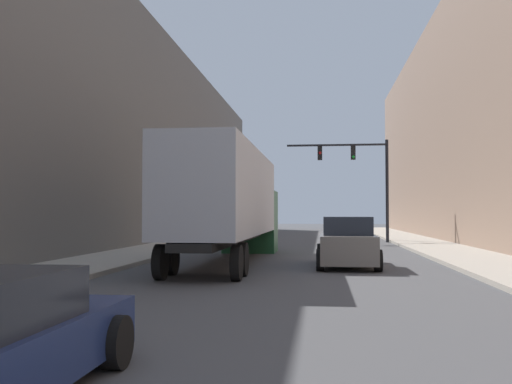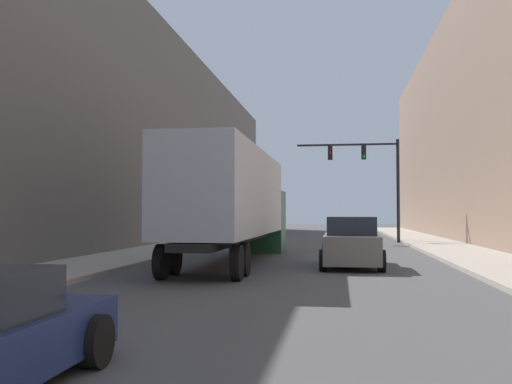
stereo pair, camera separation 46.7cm
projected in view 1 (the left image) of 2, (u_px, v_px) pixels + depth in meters
name	position (u px, v px, depth m)	size (l,w,h in m)	color
sidewalk_right	(442.00, 249.00, 28.34)	(3.28, 80.00, 0.15)	#B2A899
sidewalk_left	(168.00, 247.00, 29.95)	(3.28, 80.00, 0.15)	#B2A899
building_left	(84.00, 124.00, 30.73)	(6.00, 80.00, 13.31)	#66605B
semi_truck	(231.00, 201.00, 21.39)	(2.44, 13.94, 4.05)	#B2B7C1
suv_car	(347.00, 243.00, 19.83)	(2.08, 4.63, 1.74)	slate
traffic_signal_gantry	(363.00, 171.00, 36.54)	(6.49, 0.35, 6.56)	black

